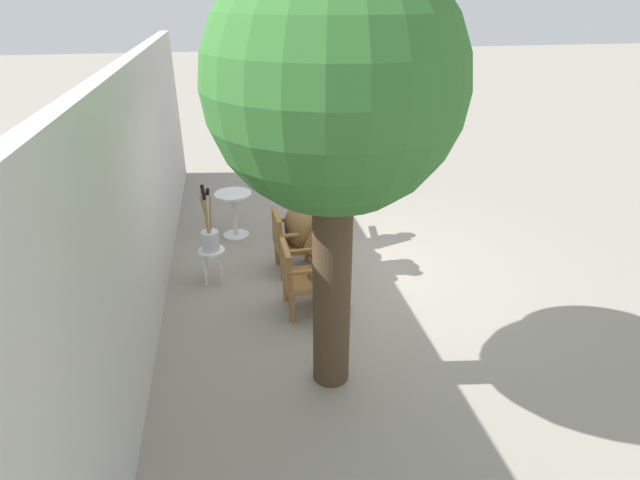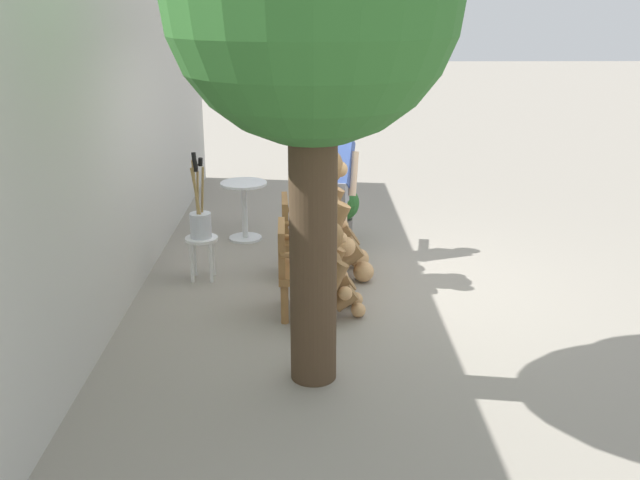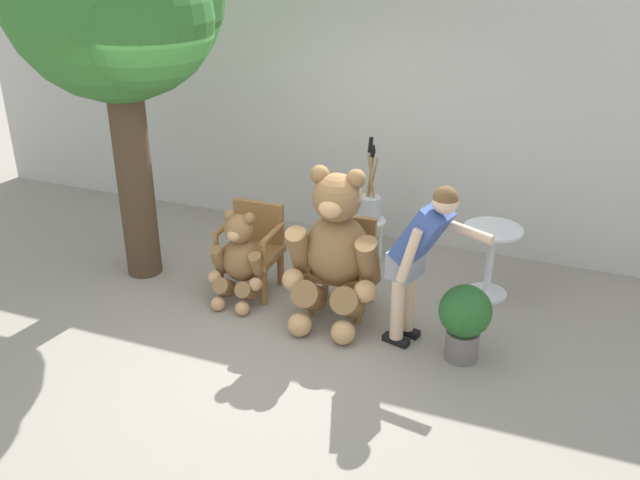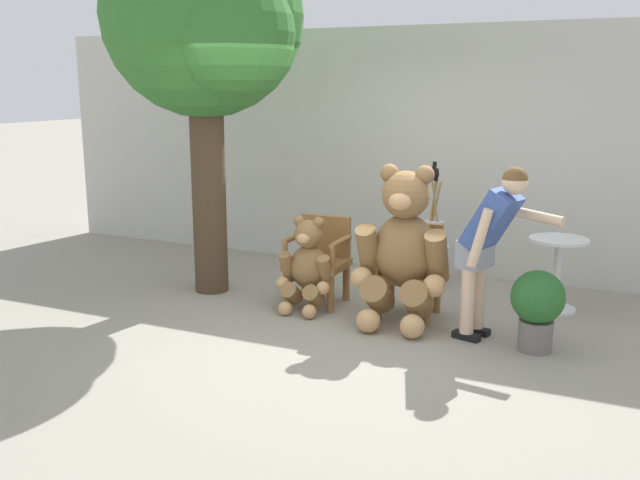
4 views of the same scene
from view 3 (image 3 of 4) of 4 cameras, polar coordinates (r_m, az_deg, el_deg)
The scene contains 11 objects.
ground_plane at distance 6.51m, azimuth -4.16°, elevation -7.20°, with size 60.00×60.00×0.00m, color gray.
back_wall at distance 8.00m, azimuth 3.02°, elevation 10.07°, with size 10.00×0.16×2.80m, color beige.
wooden_chair_left at distance 7.01m, azimuth -5.42°, elevation -0.45°, with size 0.58×0.54×0.86m.
wooden_chair_right at distance 6.66m, azimuth 1.90°, elevation -1.75°, with size 0.58×0.55×0.86m.
teddy_bear_large at distance 6.33m, azimuth 1.19°, elevation -0.72°, with size 0.87×0.84×1.46m.
teddy_bear_small at distance 6.78m, azimuth -6.49°, elevation -1.51°, with size 0.55×0.53×0.92m.
person_visitor at distance 5.92m, azimuth 7.95°, elevation -0.83°, with size 0.86×0.48×1.51m.
white_stool at distance 7.62m, azimuth 3.99°, elevation 0.91°, with size 0.34×0.34×0.46m.
brush_bucket at distance 7.51m, azimuth 4.05°, elevation 2.95°, with size 0.22×0.22×0.90m.
round_side_table at distance 7.04m, azimuth 13.48°, elevation -1.08°, with size 0.56×0.56×0.72m.
potted_plant at distance 6.03m, azimuth 11.50°, elevation -6.11°, with size 0.44×0.44×0.68m.
Camera 3 is at (2.45, -4.93, 3.47)m, focal length 40.00 mm.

